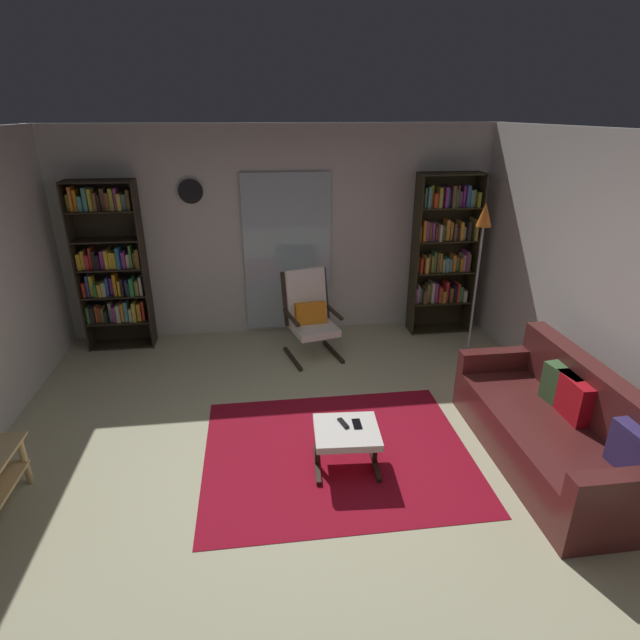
% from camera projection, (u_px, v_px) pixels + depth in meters
% --- Properties ---
extents(ground_plane, '(7.02, 7.02, 0.00)m').
position_uv_depth(ground_plane, '(304.00, 467.00, 4.17)').
color(ground_plane, '#C0BC95').
extents(wall_back, '(5.60, 0.06, 2.60)m').
position_uv_depth(wall_back, '(280.00, 233.00, 6.32)').
color(wall_back, silver).
rests_on(wall_back, ground).
extents(glass_door_panel, '(1.10, 0.01, 2.00)m').
position_uv_depth(glass_door_panel, '(288.00, 254.00, 6.37)').
color(glass_door_panel, silver).
extents(area_rug, '(2.26, 1.84, 0.01)m').
position_uv_depth(area_rug, '(337.00, 453.00, 4.34)').
color(area_rug, maroon).
rests_on(area_rug, ground).
extents(bookshelf_near_tv, '(0.77, 0.30, 2.02)m').
position_uv_depth(bookshelf_near_tv, '(112.00, 266.00, 5.95)').
color(bookshelf_near_tv, black).
rests_on(bookshelf_near_tv, ground).
extents(bookshelf_near_sofa, '(0.79, 0.30, 2.05)m').
position_uv_depth(bookshelf_near_sofa, '(443.00, 249.00, 6.38)').
color(bookshelf_near_sofa, '#2B2716').
rests_on(bookshelf_near_sofa, ground).
extents(leather_sofa, '(0.84, 1.94, 0.85)m').
position_uv_depth(leather_sofa, '(557.00, 429.00, 4.13)').
color(leather_sofa, '#552120').
rests_on(leather_sofa, ground).
extents(lounge_armchair, '(0.70, 0.77, 1.02)m').
position_uv_depth(lounge_armchair, '(310.00, 312.00, 5.92)').
color(lounge_armchair, black).
rests_on(lounge_armchair, ground).
extents(ottoman, '(0.55, 0.51, 0.36)m').
position_uv_depth(ottoman, '(347.00, 436.00, 4.08)').
color(ottoman, white).
rests_on(ottoman, ground).
extents(tv_remote, '(0.08, 0.15, 0.02)m').
position_uv_depth(tv_remote, '(343.00, 423.00, 4.11)').
color(tv_remote, black).
rests_on(tv_remote, ottoman).
extents(cell_phone, '(0.07, 0.14, 0.01)m').
position_uv_depth(cell_phone, '(357.00, 424.00, 4.11)').
color(cell_phone, black).
rests_on(cell_phone, ottoman).
extents(floor_lamp_by_shelf, '(0.22, 0.22, 1.81)m').
position_uv_depth(floor_lamp_by_shelf, '(482.00, 238.00, 5.57)').
color(floor_lamp_by_shelf, '#A5A5AD').
rests_on(floor_lamp_by_shelf, ground).
extents(wall_clock, '(0.29, 0.03, 0.29)m').
position_uv_depth(wall_clock, '(191.00, 191.00, 5.92)').
color(wall_clock, silver).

